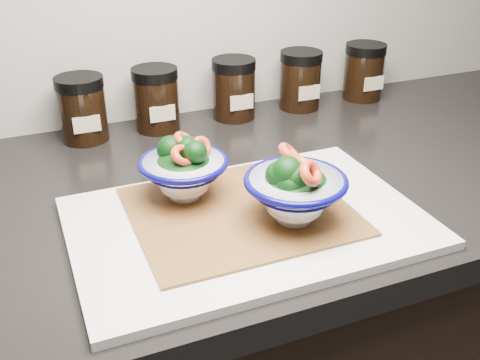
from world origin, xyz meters
name	(u,v)px	position (x,y,z in m)	size (l,w,h in m)	color
countertop	(317,175)	(0.00, 1.45, 0.88)	(3.50, 0.60, 0.04)	black
cutting_board	(247,222)	(-0.18, 1.32, 0.91)	(0.45, 0.30, 0.01)	silver
bamboo_mat	(240,211)	(-0.18, 1.34, 0.91)	(0.28, 0.24, 0.00)	#945C2C
bowl_left	(184,170)	(-0.23, 1.40, 0.95)	(0.12, 0.12, 0.09)	white
bowl_right	(294,190)	(-0.13, 1.29, 0.96)	(0.13, 0.13, 0.10)	white
spice_jar_a	(82,109)	(-0.33, 1.69, 0.96)	(0.08, 0.08, 0.11)	black
spice_jar_b	(156,99)	(-0.20, 1.69, 0.96)	(0.08, 0.08, 0.11)	black
spice_jar_c	(234,89)	(-0.05, 1.69, 0.96)	(0.08, 0.08, 0.11)	black
spice_jar_d	(300,80)	(0.09, 1.69, 0.96)	(0.08, 0.08, 0.11)	black
spice_jar_e	(364,71)	(0.24, 1.69, 0.96)	(0.08, 0.08, 0.11)	black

